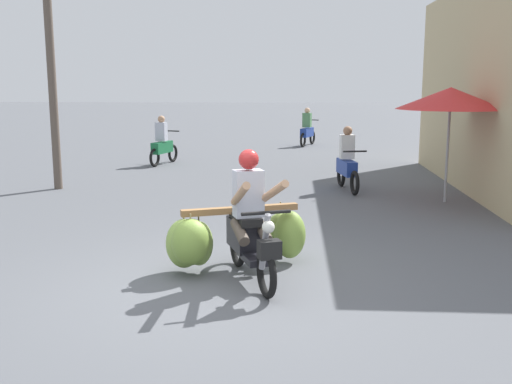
{
  "coord_description": "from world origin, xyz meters",
  "views": [
    {
      "loc": [
        0.85,
        -6.54,
        2.37
      ],
      "look_at": [
        0.36,
        1.35,
        0.9
      ],
      "focal_mm": 42.12,
      "sensor_mm": 36.0,
      "label": 1
    }
  ],
  "objects_px": {
    "motorbike_distant_ahead_right": "(162,145)",
    "motorbike_distant_far_ahead": "(307,130)",
    "motorbike_distant_ahead_left": "(347,164)",
    "market_umbrella_near_shop": "(451,98)",
    "utility_pole": "(51,59)",
    "motorbike_main_loaded": "(233,234)"
  },
  "relations": [
    {
      "from": "motorbike_distant_ahead_left",
      "to": "motorbike_distant_far_ahead",
      "type": "relative_size",
      "value": 1.03
    },
    {
      "from": "motorbike_distant_ahead_right",
      "to": "motorbike_distant_ahead_left",
      "type": "bearing_deg",
      "value": -37.42
    },
    {
      "from": "motorbike_distant_ahead_left",
      "to": "utility_pole",
      "type": "xyz_separation_m",
      "value": [
        -6.39,
        -0.24,
        2.26
      ]
    },
    {
      "from": "motorbike_main_loaded",
      "to": "utility_pole",
      "type": "height_order",
      "value": "utility_pole"
    },
    {
      "from": "motorbike_distant_ahead_right",
      "to": "market_umbrella_near_shop",
      "type": "height_order",
      "value": "market_umbrella_near_shop"
    },
    {
      "from": "motorbike_distant_ahead_right",
      "to": "motorbike_distant_far_ahead",
      "type": "distance_m",
      "value": 6.78
    },
    {
      "from": "motorbike_distant_ahead_right",
      "to": "motorbike_distant_far_ahead",
      "type": "relative_size",
      "value": 1.02
    },
    {
      "from": "market_umbrella_near_shop",
      "to": "utility_pole",
      "type": "xyz_separation_m",
      "value": [
        -8.22,
        0.99,
        0.79
      ]
    },
    {
      "from": "motorbike_main_loaded",
      "to": "motorbike_distant_ahead_right",
      "type": "xyz_separation_m",
      "value": [
        -2.99,
        9.66,
        0.08
      ]
    },
    {
      "from": "utility_pole",
      "to": "market_umbrella_near_shop",
      "type": "bearing_deg",
      "value": -6.89
    },
    {
      "from": "motorbike_distant_far_ahead",
      "to": "market_umbrella_near_shop",
      "type": "bearing_deg",
      "value": -76.34
    },
    {
      "from": "motorbike_distant_far_ahead",
      "to": "utility_pole",
      "type": "xyz_separation_m",
      "value": [
        -5.72,
        -9.3,
        2.26
      ]
    },
    {
      "from": "market_umbrella_near_shop",
      "to": "motorbike_distant_far_ahead",
      "type": "bearing_deg",
      "value": 103.66
    },
    {
      "from": "motorbike_distant_ahead_left",
      "to": "market_umbrella_near_shop",
      "type": "xyz_separation_m",
      "value": [
        1.83,
        -1.23,
        1.47
      ]
    },
    {
      "from": "motorbike_distant_ahead_left",
      "to": "market_umbrella_near_shop",
      "type": "distance_m",
      "value": 2.65
    },
    {
      "from": "motorbike_distant_far_ahead",
      "to": "utility_pole",
      "type": "height_order",
      "value": "utility_pole"
    },
    {
      "from": "motorbike_distant_ahead_left",
      "to": "utility_pole",
      "type": "distance_m",
      "value": 6.78
    },
    {
      "from": "motorbike_distant_ahead_left",
      "to": "motorbike_main_loaded",
      "type": "bearing_deg",
      "value": -107.92
    },
    {
      "from": "motorbike_main_loaded",
      "to": "motorbike_distant_ahead_left",
      "type": "distance_m",
      "value": 6.21
    },
    {
      "from": "motorbike_distant_ahead_left",
      "to": "motorbike_distant_ahead_right",
      "type": "xyz_separation_m",
      "value": [
        -4.9,
        3.75,
        0.0
      ]
    },
    {
      "from": "motorbike_main_loaded",
      "to": "motorbike_distant_far_ahead",
      "type": "xyz_separation_m",
      "value": [
        1.24,
        14.96,
        0.08
      ]
    },
    {
      "from": "motorbike_distant_ahead_left",
      "to": "motorbike_distant_ahead_right",
      "type": "height_order",
      "value": "same"
    }
  ]
}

